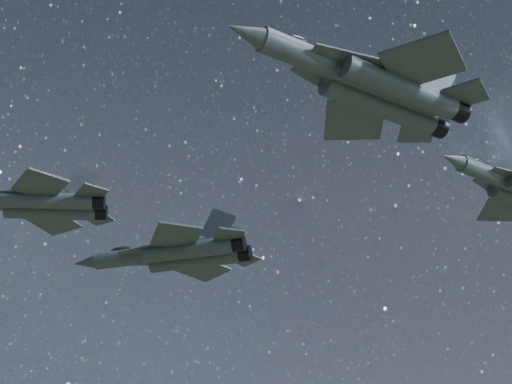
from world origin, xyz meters
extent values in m
cube|color=#363F44|center=(-18.52, 4.13, 154.19)|extent=(8.33, 2.36, 1.30)
cylinder|color=#363F44|center=(-18.23, 3.09, 153.74)|extent=(8.53, 2.44, 1.56)
cylinder|color=#363F44|center=(-18.02, 5.08, 153.74)|extent=(8.53, 2.44, 1.56)
cylinder|color=black|center=(-13.64, 2.61, 153.74)|extent=(1.45, 1.57, 1.44)
cylinder|color=black|center=(-13.43, 4.60, 153.74)|extent=(1.45, 1.57, 1.44)
cube|color=#363F44|center=(-22.05, 3.14, 154.12)|extent=(5.30, 2.58, 0.12)
cube|color=#363F44|center=(-21.76, 5.83, 154.12)|extent=(5.29, 1.55, 0.12)
cube|color=#363F44|center=(-18.68, 0.72, 153.94)|extent=(5.31, 5.54, 0.20)
cube|color=#363F44|center=(-17.96, 7.50, 153.94)|extent=(5.65, 5.74, 0.20)
cube|color=#363F44|center=(-14.18, 1.35, 153.94)|extent=(3.12, 3.22, 0.15)
cube|color=#363F44|center=(-13.70, 5.94, 153.94)|extent=(3.34, 3.38, 0.15)
cube|color=#363F44|center=(-15.36, 2.54, 155.64)|extent=(3.45, 0.80, 3.57)
cube|color=#363F44|center=(-15.10, 5.03, 155.64)|extent=(3.49, 0.54, 3.57)
cylinder|color=#363F44|center=(-10.05, 13.16, 153.51)|extent=(8.38, 5.06, 1.77)
cone|color=#363F44|center=(-15.02, 15.39, 153.51)|extent=(3.13, 2.57, 1.59)
ellipsoid|color=black|center=(-11.29, 13.72, 154.36)|extent=(2.95, 2.19, 0.87)
cube|color=#363F44|center=(-4.67, 10.74, 153.45)|extent=(9.18, 5.37, 1.47)
cylinder|color=#363F44|center=(-4.72, 9.52, 152.94)|extent=(9.42, 5.52, 1.77)
cylinder|color=#363F44|center=(-3.79, 11.59, 152.94)|extent=(9.42, 5.52, 1.77)
cylinder|color=black|center=(0.03, 7.38, 152.94)|extent=(2.01, 2.09, 1.63)
cylinder|color=black|center=(0.97, 9.45, 152.94)|extent=(2.01, 2.09, 1.63)
cube|color=#363F44|center=(-8.82, 10.92, 153.38)|extent=(5.54, 4.42, 0.14)
cube|color=#363F44|center=(-7.56, 13.72, 153.38)|extent=(6.03, 2.56, 0.14)
cube|color=#363F44|center=(-6.05, 7.13, 153.17)|extent=(4.93, 5.42, 0.23)
cube|color=#363F44|center=(-2.88, 14.16, 153.17)|extent=(6.45, 6.30, 0.23)
cube|color=#363F44|center=(-0.98, 6.22, 153.17)|extent=(2.88, 3.08, 0.17)
cube|color=#363F44|center=(1.16, 10.98, 153.17)|extent=(3.83, 3.77, 0.17)
cube|color=#363F44|center=(-1.84, 7.91, 155.10)|extent=(3.54, 2.07, 4.04)
cube|color=#363F44|center=(-0.68, 10.50, 155.10)|extent=(3.79, 1.49, 4.04)
cylinder|color=#363F44|center=(1.35, -20.95, 152.93)|extent=(8.56, 4.71, 1.79)
cone|color=#363F44|center=(-3.79, -22.92, 152.93)|extent=(3.14, 2.48, 1.61)
ellipsoid|color=black|center=(0.06, -21.44, 153.79)|extent=(2.98, 2.10, 0.88)
cube|color=#363F44|center=(6.91, -18.82, 152.87)|extent=(9.39, 4.97, 1.49)
cylinder|color=#363F44|center=(7.75, -19.72, 152.36)|extent=(9.63, 5.12, 1.79)
cylinder|color=#363F44|center=(6.93, -17.58, 152.36)|extent=(9.63, 5.12, 1.79)
cylinder|color=black|center=(12.68, -17.83, 152.36)|extent=(1.98, 2.08, 1.65)
cylinder|color=black|center=(11.86, -15.69, 152.36)|extent=(1.98, 2.08, 1.65)
cube|color=#363F44|center=(3.83, -21.66, 152.79)|extent=(6.09, 2.27, 0.14)
cube|color=#363F44|center=(2.72, -18.77, 152.79)|extent=(5.73, 4.23, 0.14)
cube|color=#363F44|center=(8.52, -22.37, 152.59)|extent=(6.56, 6.45, 0.23)
cube|color=#363F44|center=(5.73, -15.09, 152.59)|extent=(5.22, 5.67, 0.23)
cube|color=#363F44|center=(12.78, -19.39, 152.59)|extent=(3.89, 3.85, 0.17)
cube|color=#363F44|center=(10.90, -14.46, 152.59)|extent=(3.05, 3.24, 0.17)
cube|color=#363F44|center=(10.96, -18.80, 154.54)|extent=(3.89, 1.29, 4.08)
cube|color=#363F44|center=(9.94, -16.12, 154.54)|extent=(3.67, 1.89, 4.08)
cylinder|color=#363F44|center=(21.01, -5.87, 154.90)|extent=(7.30, 4.41, 1.54)
cone|color=#363F44|center=(16.68, -7.81, 154.90)|extent=(2.73, 2.24, 1.38)
ellipsoid|color=black|center=(19.93, -6.35, 155.64)|extent=(2.57, 1.91, 0.76)
cube|color=#363F44|center=(22.08, -3.92, 154.78)|extent=(4.83, 3.85, 0.12)
cube|color=#363F44|center=(24.50, -0.61, 154.61)|extent=(4.30, 4.72, 0.20)
camera|label=1|loc=(-9.35, -61.21, 117.74)|focal=55.00mm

